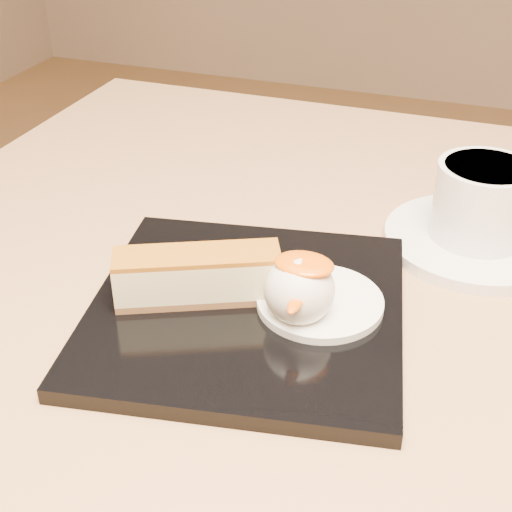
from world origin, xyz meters
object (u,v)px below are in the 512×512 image
at_px(coffee_cup, 485,200).
at_px(dessert_plate, 247,310).
at_px(saucer, 475,240).
at_px(ice_cream_scoop, 299,290).
at_px(table, 314,442).
at_px(cheesecake, 198,276).

bearing_deg(coffee_cup, dessert_plate, -143.55).
bearing_deg(saucer, ice_cream_scoop, -123.06).
relative_size(table, dessert_plate, 3.64).
xyz_separation_m(dessert_plate, ice_cream_scoop, (0.04, -0.00, 0.03)).
bearing_deg(table, ice_cream_scoop, -97.06).
bearing_deg(saucer, dessert_plate, -132.80).
bearing_deg(coffee_cup, cheesecake, -148.74).
height_order(cheesecake, ice_cream_scoop, ice_cream_scoop).
distance_m(ice_cream_scoop, saucer, 0.20).
distance_m(saucer, coffee_cup, 0.04).
distance_m(table, dessert_plate, 0.17).
relative_size(cheesecake, saucer, 0.80).
bearing_deg(ice_cream_scoop, cheesecake, 180.00).
bearing_deg(saucer, coffee_cup, 10.44).
distance_m(cheesecake, ice_cream_scoop, 0.08).
height_order(table, saucer, saucer).
bearing_deg(saucer, table, -130.97).
distance_m(cheesecake, coffee_cup, 0.24).
bearing_deg(coffee_cup, ice_cream_scoop, -133.92).
height_order(dessert_plate, saucer, dessert_plate).
relative_size(cheesecake, ice_cream_scoop, 2.46).
bearing_deg(ice_cream_scoop, saucer, 56.94).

